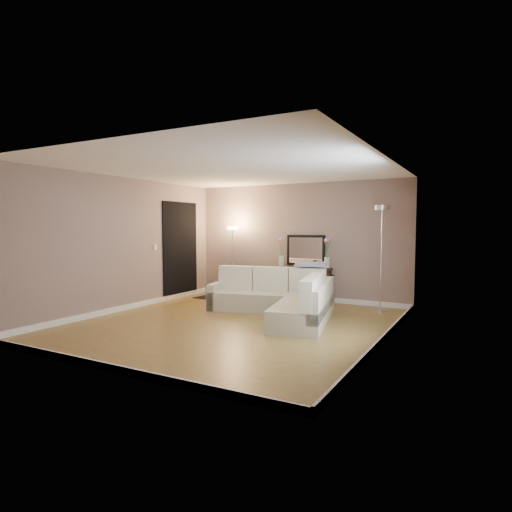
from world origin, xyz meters
The scene contains 23 objects.
floor centered at (0.00, 0.00, -0.01)m, with size 5.00×5.50×0.01m, color olive.
ceiling centered at (0.00, 0.00, 2.60)m, with size 5.00×5.50×0.01m, color white.
wall_back centered at (0.00, 2.76, 1.30)m, with size 5.00×0.02×2.60m, color gray.
wall_front centered at (0.00, -2.76, 1.30)m, with size 5.00×0.02×2.60m, color gray.
wall_left centered at (-2.51, 0.00, 1.30)m, with size 0.02×5.50×2.60m, color gray.
wall_right centered at (2.51, 0.00, 1.30)m, with size 0.02×5.50×2.60m, color gray.
baseboard_back centered at (0.00, 2.73, 0.05)m, with size 5.00×0.03×0.10m, color white.
baseboard_front centered at (0.00, -2.73, 0.05)m, with size 5.00×0.03×0.10m, color white.
baseboard_left centered at (-2.48, 0.00, 0.05)m, with size 0.03×5.50×0.10m, color white.
baseboard_right centered at (2.48, 0.00, 0.05)m, with size 0.03×5.50×0.10m, color white.
doorway centered at (-2.48, 1.70, 1.10)m, with size 0.02×1.20×2.20m, color black.
switch_plate centered at (-2.48, 0.85, 1.20)m, with size 0.02×0.08×0.12m, color white.
sectional_sofa centered at (0.44, 1.01, 0.31)m, with size 2.82×2.40×0.84m.
throw_blanket centered at (0.74, 1.69, 0.91)m, with size 0.60×0.35×0.05m, color #7E8BA3.
console_table centered at (0.17, 2.50, 0.42)m, with size 1.24×0.43×0.75m.
leaning_mirror centered at (0.24, 2.65, 1.12)m, with size 0.86×0.11×0.68m.
table_decor centered at (0.25, 2.46, 0.80)m, with size 0.52×0.13×0.12m.
flower_vase_left centered at (-0.27, 2.46, 1.04)m, with size 0.14×0.12×0.64m.
flower_vase_right centered at (0.76, 2.54, 1.04)m, with size 0.14×0.12×0.64m.
floor_lamp_lit centered at (-1.51, 2.41, 1.16)m, with size 0.25×0.25×1.64m.
floor_lamp_unlit centered at (1.94, 2.30, 1.45)m, with size 0.37×0.37×2.05m.
charcoal_rug centered at (-1.62, 2.10, 0.01)m, with size 1.07×0.80×0.01m, color black.
black_bag centered at (-1.79, 2.02, 0.21)m, with size 0.30×0.21×0.20m, color black.
Camera 1 is at (3.77, -6.09, 1.65)m, focal length 30.00 mm.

